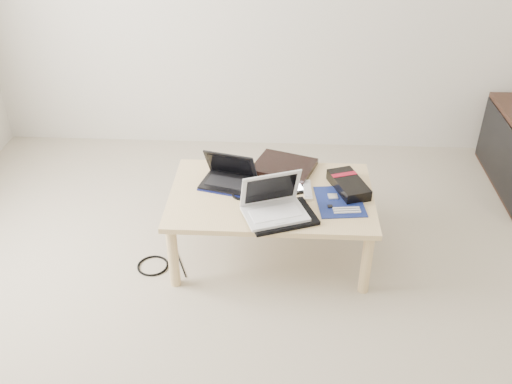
# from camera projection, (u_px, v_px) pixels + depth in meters

# --- Properties ---
(ground) EXTENTS (4.00, 4.00, 0.00)m
(ground) POSITION_uv_depth(u_px,v_px,m) (249.00, 337.00, 2.75)
(ground) COLOR #B1A790
(ground) RESTS_ON ground
(coffee_table) EXTENTS (1.10, 0.70, 0.40)m
(coffee_table) POSITION_uv_depth(u_px,v_px,m) (271.00, 201.00, 3.11)
(coffee_table) COLOR tan
(coffee_table) RESTS_ON ground
(book) EXTENTS (0.40, 0.37, 0.03)m
(book) POSITION_uv_depth(u_px,v_px,m) (284.00, 166.00, 3.29)
(book) COLOR black
(book) RESTS_ON coffee_table
(netbook) EXTENTS (0.33, 0.27, 0.19)m
(netbook) POSITION_uv_depth(u_px,v_px,m) (229.00, 177.00, 3.14)
(netbook) COLOR black
(netbook) RESTS_ON coffee_table
(tablet) EXTENTS (0.30, 0.26, 0.01)m
(tablet) POSITION_uv_depth(u_px,v_px,m) (282.00, 186.00, 3.13)
(tablet) COLOR black
(tablet) RESTS_ON coffee_table
(remote) EXTENTS (0.05, 0.20, 0.02)m
(remote) POSITION_uv_depth(u_px,v_px,m) (307.00, 190.00, 3.09)
(remote) COLOR silver
(remote) RESTS_ON coffee_table
(neoprene_sleeve) EXTENTS (0.40, 0.35, 0.02)m
(neoprene_sleeve) POSITION_uv_depth(u_px,v_px,m) (281.00, 216.00, 2.89)
(neoprene_sleeve) COLOR black
(neoprene_sleeve) RESTS_ON coffee_table
(white_laptop) EXTENTS (0.36, 0.31, 0.22)m
(white_laptop) POSITION_uv_depth(u_px,v_px,m) (274.00, 205.00, 2.87)
(white_laptop) COLOR silver
(white_laptop) RESTS_ON neoprene_sleeve
(motherboard) EXTENTS (0.27, 0.32, 0.01)m
(motherboard) POSITION_uv_depth(u_px,v_px,m) (340.00, 201.00, 3.01)
(motherboard) COLOR #0C174D
(motherboard) RESTS_ON coffee_table
(gpu_box) EXTENTS (0.23, 0.32, 0.06)m
(gpu_box) POSITION_uv_depth(u_px,v_px,m) (348.00, 185.00, 3.10)
(gpu_box) COLOR black
(gpu_box) RESTS_ON coffee_table
(cable_coil) EXTENTS (0.14, 0.14, 0.01)m
(cable_coil) POSITION_uv_depth(u_px,v_px,m) (242.00, 194.00, 3.06)
(cable_coil) COLOR black
(cable_coil) RESTS_ON coffee_table
(floor_cable_coil) EXTENTS (0.18, 0.18, 0.01)m
(floor_cable_coil) POSITION_uv_depth(u_px,v_px,m) (153.00, 266.00, 3.18)
(floor_cable_coil) COLOR black
(floor_cable_coil) RESTS_ON ground
(floor_cable_trail) EXTENTS (0.14, 0.33, 0.01)m
(floor_cable_trail) POSITION_uv_depth(u_px,v_px,m) (179.00, 257.00, 3.25)
(floor_cable_trail) COLOR black
(floor_cable_trail) RESTS_ON ground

